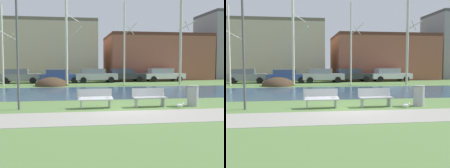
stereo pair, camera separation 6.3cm
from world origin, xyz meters
The scene contains 20 objects.
ground_plane centered at (0.00, 10.00, 0.00)m, with size 120.00×120.00×0.00m, color #5B7F42.
paved_path_strip centered at (0.00, -1.66, 0.01)m, with size 60.00×2.56×0.01m, color #9E998E.
river_band centered at (0.00, 7.53, 0.00)m, with size 80.00×8.45×0.01m, color #33516B.
soil_mound centered at (-4.25, 13.62, 0.00)m, with size 2.93×3.13×1.60m, color #423021.
bench_left centered at (-1.29, 0.60, 0.47)m, with size 1.62×0.62×0.87m.
bench_right centered at (1.28, 0.60, 0.47)m, with size 1.62×0.62×0.87m.
trash_bin centered at (3.43, 0.54, 0.51)m, with size 0.55×0.55×0.98m.
seagull centered at (2.58, 0.03, 0.13)m, with size 0.41×0.15×0.25m.
streetlamp centered at (-4.68, 0.64, 3.61)m, with size 0.32×0.32×5.41m.
birch_far_left centered at (-8.66, 14.52, 3.75)m, with size 1.55×2.53×7.41m.
birch_left centered at (-2.80, 14.48, 4.36)m, with size 1.57×2.62×8.58m.
birch_center_left centered at (2.75, 14.29, 4.05)m, with size 1.34×2.17×7.97m.
birch_center centered at (8.24, 13.63, 4.65)m, with size 1.50×2.20×9.21m.
parked_van_nearest_grey centered at (-7.83, 17.62, 0.79)m, with size 4.16×2.18×1.49m.
parked_sedan_second_blue centered at (-3.62, 17.30, 0.76)m, with size 4.28×2.18×1.43m.
parked_hatch_third_silver centered at (0.13, 17.40, 0.79)m, with size 4.57×2.19×1.51m.
parked_wagon_fourth_dark centered at (3.49, 18.37, 0.77)m, with size 4.59×2.23×1.46m.
parked_suv_fifth_white centered at (8.04, 18.25, 0.79)m, with size 4.80×2.22×1.50m.
building_beige_block centered at (-6.82, 25.54, 3.76)m, with size 15.25×9.25×7.51m.
building_brick_low centered at (8.92, 24.68, 2.93)m, with size 13.03×9.66×5.86m.
Camera 1 is at (-2.31, -11.62, 2.03)m, focal length 43.09 mm.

